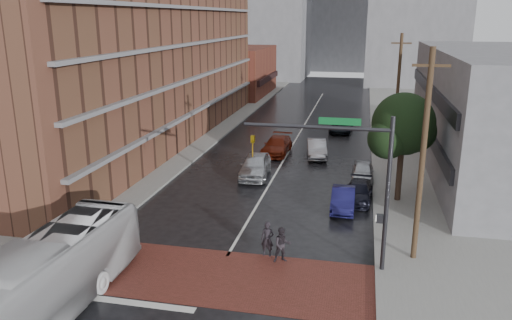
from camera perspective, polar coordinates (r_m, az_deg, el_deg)
The scene contains 21 objects.
ground at distance 22.61m, azimuth -5.03°, elevation -13.71°, with size 160.00×160.00×0.00m, color black.
crosswalk at distance 23.02m, azimuth -4.66°, elevation -13.09°, with size 14.00×5.00×0.02m, color maroon.
sidewalk_west at distance 48.39m, azimuth -9.42°, elevation 2.48°, with size 9.00×90.00×0.15m, color gray.
sidewalk_east at distance 45.44m, azimuth 18.71°, elevation 0.96°, with size 9.00×90.00×0.15m, color gray.
storefront_west at distance 75.31m, azimuth -1.78°, elevation 10.09°, with size 8.00×16.00×7.00m, color brown.
building_east at distance 40.67m, azimuth 27.01°, elevation 4.77°, with size 11.00×26.00×9.00m, color gray.
distant_tower_center at distance 113.89m, azimuth 9.50°, elevation 16.15°, with size 12.00×10.00×24.00m, color gray.
street_tree at distance 31.53m, azimuth 16.49°, elevation 3.51°, with size 4.20×4.10×6.90m.
signal_mast at distance 22.18m, azimuth 11.23°, elevation -1.23°, with size 6.50×0.30×7.20m.
utility_pole_near at distance 23.68m, azimuth 18.51°, elevation 0.36°, with size 1.60×0.26×10.00m.
utility_pole_far at distance 43.24m, azimuth 15.87°, elevation 7.33°, with size 1.60×0.26×10.00m.
transit_bus at distance 20.99m, azimuth -23.44°, elevation -12.67°, with size 2.64×11.30×3.15m, color #B8B8BA.
pedestrian_a at distance 24.39m, azimuth 1.31°, elevation -9.03°, with size 0.63×0.42×1.74m, color black.
pedestrian_b at distance 23.85m, azimuth 3.02°, elevation -9.68°, with size 0.84×0.65×1.72m, color #272227.
car_travel_a at distance 36.15m, azimuth -0.09°, elevation -0.65°, with size 1.99×4.95×1.69m, color #B7BABF.
car_travel_b at distance 41.73m, azimuth 6.94°, elevation 1.32°, with size 1.52×4.36×1.44m, color #ADAFB5.
car_travel_c at distance 42.39m, azimuth 2.42°, elevation 1.66°, with size 2.02×4.96×1.44m, color maroon.
suv_travel at distance 51.29m, azimuth 9.70°, elevation 3.86°, with size 2.08×4.50×1.25m, color black.
car_parked_near at distance 30.60m, azimuth 9.93°, elevation -4.41°, with size 1.37×3.94×1.30m, color #16154C.
car_parked_mid at distance 32.16m, azimuth 11.63°, elevation -3.59°, with size 1.66×4.07×1.18m, color black.
car_parked_far at distance 36.28m, azimuth 12.09°, elevation -1.27°, with size 1.54×3.82×1.30m, color #B0B3B8.
Camera 1 is at (6.00, -18.73, 11.16)m, focal length 35.00 mm.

